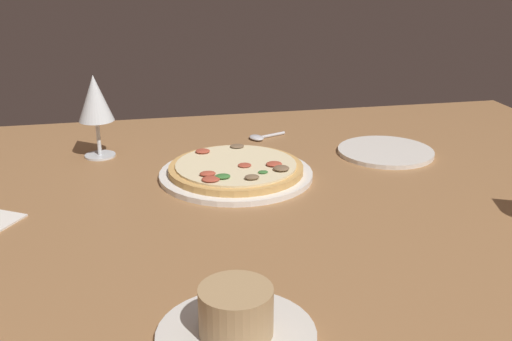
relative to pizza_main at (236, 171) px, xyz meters
The scene contains 6 objects.
dining_table 12.40cm from the pizza_main, 116.66° to the left, with size 150.00×110.00×4.00cm, color #996B42.
pizza_main is the anchor object (origin of this frame).
ramekin_on_saucer 49.63cm from the pizza_main, 80.17° to the left, with size 17.75×17.75×6.24cm.
wine_glass_far 32.24cm from the pizza_main, 34.19° to the right, with size 7.05×7.05×16.83cm.
side_plate 33.37cm from the pizza_main, 167.87° to the right, with size 19.65×19.65×0.90cm, color silver.
spoon 23.97cm from the pizza_main, 112.64° to the right, with size 9.21×5.53×1.00cm.
Camera 1 is at (23.02, 93.71, 44.61)cm, focal length 42.69 mm.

